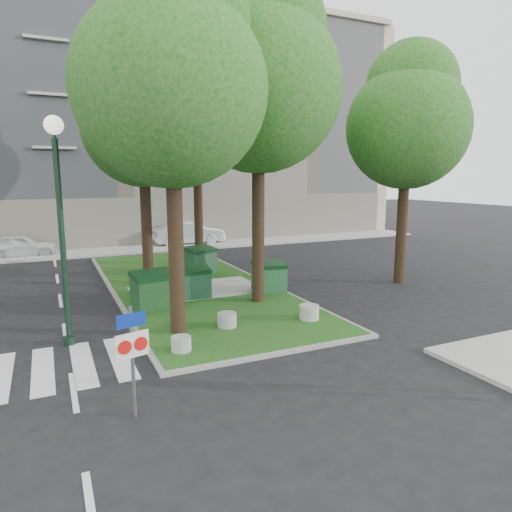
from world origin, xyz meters
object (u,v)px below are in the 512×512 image
tree_street_right (408,116)px  car_white (20,245)px  tree_median_near_right (260,72)px  tree_median_mid (144,115)px  dumpster_a (153,290)px  traffic_sign_pole (132,347)px  dumpster_b (192,282)px  bollard_left (181,344)px  dumpster_d (269,276)px  bollard_mid (227,320)px  litter_bin (208,264)px  bollard_right (309,312)px  car_silver (188,233)px  dumpster_c (200,260)px  tree_median_near_left (173,71)px  street_lamp (60,205)px  tree_median_far (197,97)px

tree_street_right → car_white: tree_street_right is taller
tree_median_near_right → tree_median_mid: 5.50m
dumpster_a → traffic_sign_pole: (-1.86, -6.82, 0.68)m
dumpster_b → tree_median_near_right: bearing=-32.3°
bollard_left → traffic_sign_pole: 3.29m
dumpster_a → dumpster_d: size_ratio=1.07×
tree_street_right → bollard_mid: size_ratio=17.30×
tree_street_right → litter_bin: (-7.03, 5.24, -6.52)m
bollard_right → car_silver: car_silver is taller
tree_median_mid → litter_bin: (2.97, 1.24, -6.52)m
tree_median_near_right → dumpster_c: (-0.51, 5.37, -7.26)m
dumpster_a → litter_bin: bearing=43.4°
tree_median_mid → bollard_left: size_ratio=19.22×
dumpster_c → bollard_left: dumpster_c is taller
bollard_left → dumpster_c: bearing=69.1°
bollard_right → traffic_sign_pole: size_ratio=0.28×
tree_street_right → bollard_right: tree_street_right is taller
bollard_mid → tree_median_near_right: bearing=46.4°
dumpster_d → traffic_sign_pole: (-6.48, -7.24, 0.72)m
tree_median_near_left → dumpster_b: bearing=67.6°
tree_median_near_right → bollard_mid: size_ratio=19.70×
dumpster_b → traffic_sign_pole: (-3.46, -7.55, 0.73)m
tree_street_right → tree_median_mid: bearing=158.2°
dumpster_c → bollard_left: (-3.41, -8.92, -0.42)m
tree_median_mid → bollard_left: 10.50m
tree_street_right → dumpster_c: (-7.51, 4.87, -6.26)m
dumpster_d → bollard_right: size_ratio=2.30×
tree_street_right → street_lamp: size_ratio=1.65×
street_lamp → tree_median_far: bearing=53.3°
bollard_left → car_silver: (5.66, 18.49, 0.49)m
dumpster_c → car_white: (-7.80, 8.98, -0.06)m
bollard_right → car_white: car_white is taller
tree_median_near_left → dumpster_b: 7.57m
dumpster_c → car_silver: bearing=56.9°
tree_median_mid → dumpster_b: 7.07m
tree_median_near_left → traffic_sign_pole: size_ratio=4.76×
tree_median_far → tree_street_right: (6.80, -7.00, -1.34)m
tree_median_near_right → car_silver: bearing=83.3°
litter_bin → car_silver: size_ratio=0.14×
tree_median_mid → car_white: bearing=118.3°
bollard_right → street_lamp: 7.88m
litter_bin → bollard_right: bearing=-86.6°
tree_street_right → dumpster_c: tree_street_right is taller
tree_median_mid → car_silver: tree_median_mid is taller
bollard_left → dumpster_b: bearing=69.8°
tree_median_far → car_white: tree_median_far is taller
tree_median_near_right → traffic_sign_pole: tree_median_near_right is taller
tree_median_near_right → bollard_left: 9.32m
tree_median_mid → tree_street_right: size_ratio=0.99×
car_silver → bollard_right: bearing=174.5°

